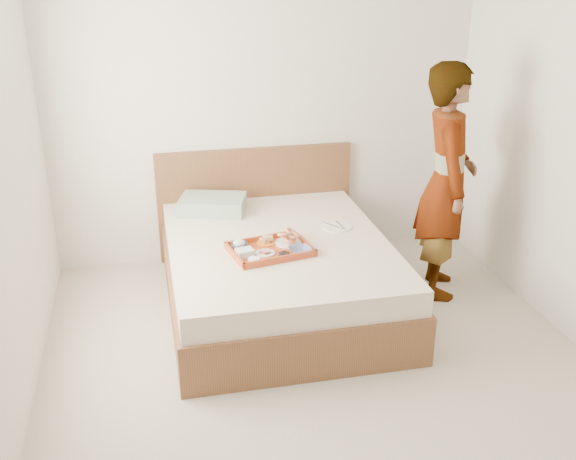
% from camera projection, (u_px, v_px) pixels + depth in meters
% --- Properties ---
extents(ground, '(3.50, 4.00, 0.01)m').
position_uv_depth(ground, '(327.00, 381.00, 4.16)').
color(ground, beige).
rests_on(ground, ground).
extents(wall_back, '(3.50, 0.01, 2.60)m').
position_uv_depth(wall_back, '(264.00, 105.00, 5.46)').
color(wall_back, silver).
rests_on(wall_back, ground).
extents(wall_front, '(3.50, 0.01, 2.60)m').
position_uv_depth(wall_front, '(531.00, 406.00, 1.86)').
color(wall_front, silver).
rests_on(wall_front, ground).
extents(bed, '(1.65, 2.00, 0.53)m').
position_uv_depth(bed, '(278.00, 274.00, 4.94)').
color(bed, brown).
rests_on(bed, ground).
extents(headboard, '(1.65, 0.06, 0.95)m').
position_uv_depth(headboard, '(255.00, 202.00, 5.74)').
color(headboard, brown).
rests_on(headboard, ground).
extents(pillow, '(0.58, 0.48, 0.12)m').
position_uv_depth(pillow, '(213.00, 204.00, 5.36)').
color(pillow, '#A3B2A2').
rests_on(pillow, bed).
extents(tray, '(0.61, 0.49, 0.05)m').
position_uv_depth(tray, '(270.00, 249.00, 4.65)').
color(tray, '#AF3B12').
rests_on(tray, bed).
extents(prawn_plate, '(0.22, 0.22, 0.01)m').
position_uv_depth(prawn_plate, '(288.00, 243.00, 4.76)').
color(prawn_plate, white).
rests_on(prawn_plate, tray).
extents(navy_bowl_big, '(0.18, 0.18, 0.04)m').
position_uv_depth(navy_bowl_big, '(300.00, 250.00, 4.60)').
color(navy_bowl_big, '#1B204F').
rests_on(navy_bowl_big, tray).
extents(sauce_dish, '(0.09, 0.09, 0.03)m').
position_uv_depth(sauce_dish, '(284.00, 255.00, 4.54)').
color(sauce_dish, black).
rests_on(sauce_dish, tray).
extents(meat_plate, '(0.16, 0.16, 0.01)m').
position_uv_depth(meat_plate, '(265.00, 253.00, 4.60)').
color(meat_plate, white).
rests_on(meat_plate, tray).
extents(bread_plate, '(0.15, 0.15, 0.01)m').
position_uv_depth(bread_plate, '(266.00, 243.00, 4.76)').
color(bread_plate, orange).
rests_on(bread_plate, tray).
extents(salad_bowl, '(0.14, 0.14, 0.04)m').
position_uv_depth(salad_bowl, '(239.00, 246.00, 4.68)').
color(salad_bowl, '#1B204F').
rests_on(salad_bowl, tray).
extents(plastic_tub, '(0.13, 0.11, 0.05)m').
position_uv_depth(plastic_tub, '(245.00, 253.00, 4.56)').
color(plastic_tub, silver).
rests_on(plastic_tub, tray).
extents(cheese_round, '(0.09, 0.09, 0.03)m').
position_uv_depth(cheese_round, '(254.00, 260.00, 4.47)').
color(cheese_round, white).
rests_on(cheese_round, tray).
extents(dinner_plate, '(0.28, 0.28, 0.01)m').
position_uv_depth(dinner_plate, '(336.00, 227.00, 5.07)').
color(dinner_plate, white).
rests_on(dinner_plate, bed).
extents(person, '(0.60, 0.74, 1.76)m').
position_uv_depth(person, '(446.00, 182.00, 4.96)').
color(person, beige).
rests_on(person, ground).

